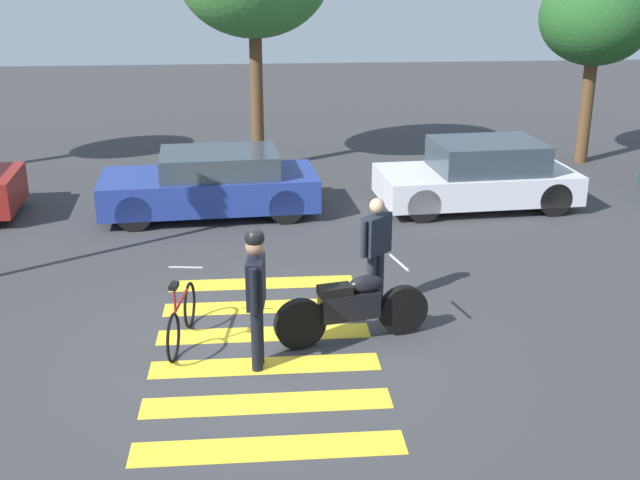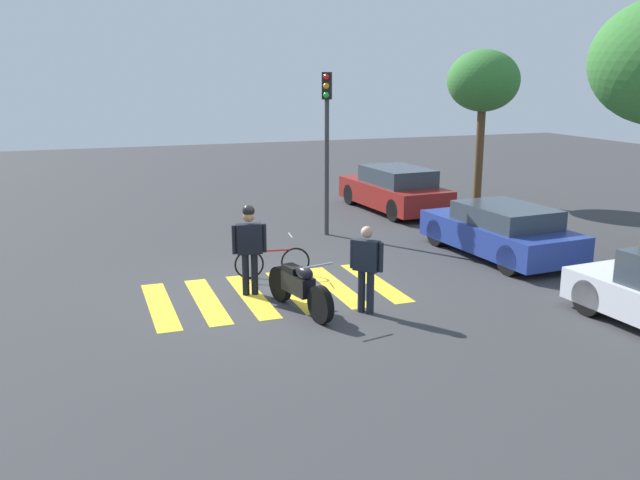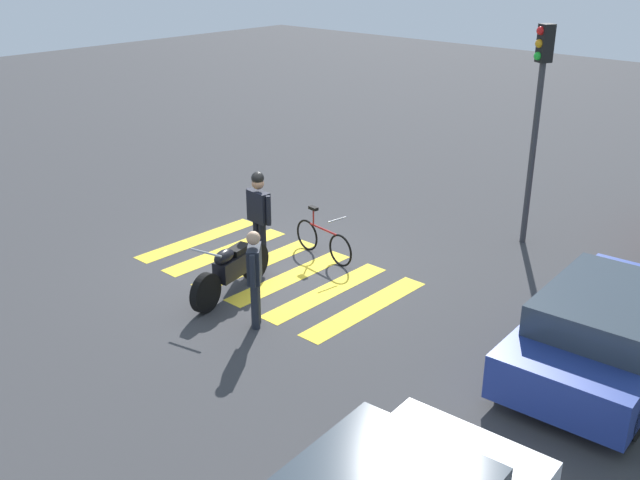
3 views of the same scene
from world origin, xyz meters
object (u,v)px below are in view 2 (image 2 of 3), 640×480
at_px(traffic_light_pole, 327,128).
at_px(car_maroon_wagon, 395,190).
at_px(car_blue_hatchback, 501,231).
at_px(officer_by_motorcycle, 366,264).
at_px(officer_on_foot, 249,243).
at_px(police_motorcycle, 299,287).
at_px(leaning_bicycle, 272,261).

bearing_deg(traffic_light_pole, car_maroon_wagon, 126.79).
bearing_deg(car_maroon_wagon, car_blue_hatchback, -0.44).
bearing_deg(officer_by_motorcycle, officer_on_foot, -134.77).
relative_size(officer_by_motorcycle, car_maroon_wagon, 0.36).
relative_size(police_motorcycle, car_maroon_wagon, 0.47).
xyz_separation_m(officer_on_foot, officer_by_motorcycle, (1.75, 1.76, -0.14)).
bearing_deg(car_blue_hatchback, officer_on_foot, -82.58).
xyz_separation_m(officer_by_motorcycle, traffic_light_pole, (-6.12, 1.49, 1.99)).
bearing_deg(leaning_bicycle, car_blue_hatchback, 88.37).
bearing_deg(car_maroon_wagon, officer_on_foot, -43.63).
bearing_deg(leaning_bicycle, officer_by_motorcycle, 20.49).
xyz_separation_m(police_motorcycle, officer_by_motorcycle, (0.48, 1.14, 0.46)).
distance_m(police_motorcycle, traffic_light_pole, 6.68).
bearing_deg(leaning_bicycle, car_maroon_wagon, 135.27).
bearing_deg(car_blue_hatchback, traffic_light_pole, -138.06).
height_order(police_motorcycle, car_blue_hatchback, car_blue_hatchback).
bearing_deg(traffic_light_pole, officer_on_foot, -36.57).
height_order(officer_by_motorcycle, car_maroon_wagon, officer_by_motorcycle).
distance_m(leaning_bicycle, officer_by_motorcycle, 2.98).
bearing_deg(traffic_light_pole, officer_by_motorcycle, -13.64).
bearing_deg(car_maroon_wagon, officer_by_motorcycle, -28.90).
bearing_deg(officer_on_foot, car_blue_hatchback, 97.42).
bearing_deg(traffic_light_pole, leaning_bicycle, -36.63).
distance_m(police_motorcycle, car_maroon_wagon, 9.95).
relative_size(car_blue_hatchback, traffic_light_pole, 1.00).
xyz_separation_m(officer_by_motorcycle, car_maroon_wagon, (-8.53, 4.71, -0.25)).
xyz_separation_m(leaning_bicycle, officer_on_foot, (1.00, -0.73, 0.71)).
height_order(police_motorcycle, officer_by_motorcycle, officer_by_motorcycle).
distance_m(officer_on_foot, car_blue_hatchback, 6.49).
height_order(officer_by_motorcycle, traffic_light_pole, traffic_light_pole).
bearing_deg(traffic_light_pole, police_motorcycle, -24.96).
xyz_separation_m(leaning_bicycle, car_blue_hatchback, (0.16, 5.69, 0.27)).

